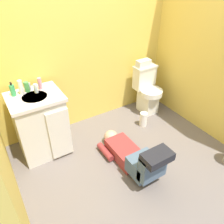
{
  "coord_description": "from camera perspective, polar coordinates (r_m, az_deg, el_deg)",
  "views": [
    {
      "loc": [
        -1.22,
        -1.61,
        2.08
      ],
      "look_at": [
        0.04,
        0.43,
        0.45
      ],
      "focal_mm": 35.98,
      "sensor_mm": 36.0,
      "label": 1
    }
  ],
  "objects": [
    {
      "name": "soap_dispenser",
      "position": [
        2.72,
        -23.95,
        5.07
      ],
      "size": [
        0.06,
        0.06,
        0.17
      ],
      "color": "#349A56",
      "rests_on": "vanity_cabinet"
    },
    {
      "name": "vanity_cabinet",
      "position": [
        2.88,
        -17.63,
        -2.99
      ],
      "size": [
        0.6,
        0.53,
        0.82
      ],
      "color": "silver",
      "rests_on": "ground_plane"
    },
    {
      "name": "bottle_white",
      "position": [
        2.71,
        -22.15,
        5.8
      ],
      "size": [
        0.05,
        0.05,
        0.17
      ],
      "primitive_type": "cylinder",
      "color": "silver",
      "rests_on": "vanity_cabinet"
    },
    {
      "name": "bottle_green",
      "position": [
        2.76,
        -20.86,
        6.02
      ],
      "size": [
        0.06,
        0.06,
        0.12
      ],
      "primitive_type": "cylinder",
      "color": "#4CA44F",
      "rests_on": "vanity_cabinet"
    },
    {
      "name": "bottle_clear",
      "position": [
        2.7,
        -18.81,
        5.71
      ],
      "size": [
        0.05,
        0.05,
        0.11
      ],
      "primitive_type": "cylinder",
      "color": "silver",
      "rests_on": "vanity_cabinet"
    },
    {
      "name": "wall_back",
      "position": [
        3.09,
        -7.33,
        17.33
      ],
      "size": [
        2.71,
        0.08,
        2.4
      ],
      "primitive_type": "cube",
      "color": "#E6C451",
      "rests_on": "ground_plane"
    },
    {
      "name": "bottle_pink",
      "position": [
        2.76,
        -17.86,
        6.9
      ],
      "size": [
        0.05,
        0.05,
        0.14
      ],
      "primitive_type": "cylinder",
      "color": "pink",
      "rests_on": "vanity_cabinet"
    },
    {
      "name": "toilet",
      "position": [
        3.62,
        8.9,
        5.48
      ],
      "size": [
        0.36,
        0.46,
        0.75
      ],
      "color": "white",
      "rests_on": "ground_plane"
    },
    {
      "name": "paper_towel_roll",
      "position": [
        3.38,
        7.99,
        -1.84
      ],
      "size": [
        0.11,
        0.11,
        0.22
      ],
      "primitive_type": "cylinder",
      "color": "white",
      "rests_on": "ground_plane"
    },
    {
      "name": "person_plumber",
      "position": [
        2.69,
        5.45,
        -11.11
      ],
      "size": [
        0.39,
        1.06,
        0.52
      ],
      "color": "maroon",
      "rests_on": "ground_plane"
    },
    {
      "name": "faucet",
      "position": [
        2.77,
        -20.17,
        6.04
      ],
      "size": [
        0.02,
        0.02,
        0.1
      ],
      "primitive_type": "cylinder",
      "color": "silver",
      "rests_on": "vanity_cabinet"
    },
    {
      "name": "tissue_box",
      "position": [
        3.47,
        7.99,
        12.19
      ],
      "size": [
        0.22,
        0.11,
        0.1
      ],
      "primitive_type": "cube",
      "color": "silver",
      "rests_on": "toilet"
    },
    {
      "name": "wall_right",
      "position": [
        3.13,
        25.58,
        14.63
      ],
      "size": [
        0.08,
        2.08,
        2.4
      ],
      "primitive_type": "cube",
      "color": "#E6C451",
      "rests_on": "ground_plane"
    },
    {
      "name": "ground_plane",
      "position": [
        2.92,
        3.86,
        -11.97
      ],
      "size": [
        3.05,
        3.08,
        0.04
      ],
      "primitive_type": "cube",
      "color": "#685E5A"
    }
  ]
}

